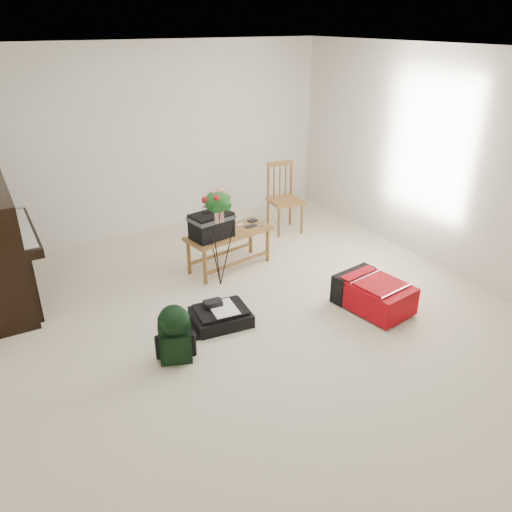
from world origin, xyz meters
TOP-DOWN VIEW (x-y plane):
  - floor at (0.00, 0.00)m, footprint 5.00×5.50m
  - ceiling at (0.00, 0.00)m, footprint 5.00×5.50m
  - wall_back at (0.00, 2.75)m, footprint 5.00×0.04m
  - wall_right at (2.50, 0.00)m, footprint 0.04×5.50m
  - bench at (0.10, 1.12)m, footprint 1.09×0.59m
  - dining_chair at (1.47, 1.80)m, footprint 0.46×0.46m
  - red_suitcase at (1.13, -0.41)m, footprint 0.60×0.81m
  - black_duffel at (-0.36, 0.08)m, footprint 0.59×0.49m
  - green_backpack at (-0.96, -0.27)m, footprint 0.32×0.29m
  - flower_stand at (-0.02, 0.79)m, footprint 0.43×0.43m

SIDE VIEW (x-z plane):
  - floor at x=0.00m, z-range -0.01..0.01m
  - black_duffel at x=-0.36m, z-range -0.03..0.20m
  - red_suitcase at x=1.13m, z-range 0.01..0.33m
  - green_backpack at x=-0.96m, z-range 0.03..0.57m
  - dining_chair at x=1.47m, z-range -0.01..0.95m
  - bench at x=0.10m, z-range 0.16..0.96m
  - flower_stand at x=-0.02m, z-range -0.01..1.14m
  - wall_back at x=0.00m, z-range 0.00..2.50m
  - wall_right at x=2.50m, z-range 0.00..2.50m
  - ceiling at x=0.00m, z-range 2.50..2.50m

